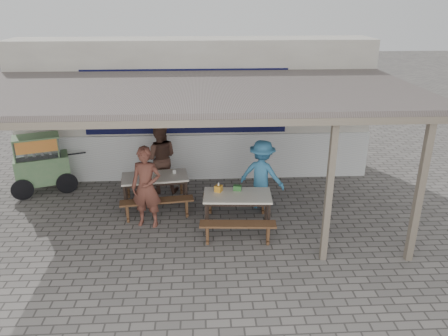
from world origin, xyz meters
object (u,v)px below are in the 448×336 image
bench_right_wall (237,199)px  condiment_jar (174,171)px  bench_right_street (238,228)px  patron_wall_side (160,158)px  bench_left_street (157,205)px  vendor_cart (41,162)px  patron_right_table (262,175)px  tissue_box (218,189)px  table_right (237,198)px  condiment_bowl (149,174)px  donation_box (237,188)px  bench_left_wall (155,182)px  patron_street_side (146,187)px  table_left (155,179)px

bench_right_wall → condiment_jar: size_ratio=16.53×
bench_right_street → patron_wall_side: bearing=126.9°
bench_left_street → vendor_cart: (-2.90, 1.59, 0.43)m
patron_right_table → tissue_box: size_ratio=11.91×
bench_left_street → patron_wall_side: (-0.03, 1.44, 0.53)m
table_right → condiment_bowl: (-1.88, 1.14, 0.10)m
donation_box → condiment_bowl: bearing=153.8°
bench_left_wall → donation_box: size_ratio=9.77×
patron_street_side → condiment_jar: 1.12m
table_left → tissue_box: (1.38, -0.89, 0.14)m
bench_left_wall → patron_street_side: (-0.00, -1.45, 0.52)m
bench_right_street → vendor_cart: (-4.53, 2.69, 0.43)m
condiment_jar → table_right: bearing=-42.1°
bench_right_wall → patron_street_side: size_ratio=0.86×
table_right → donation_box: 0.25m
bench_right_wall → patron_street_side: bearing=-163.3°
bench_left_street → donation_box: donation_box is taller
table_left → patron_wall_side: patron_wall_side is taller
condiment_bowl → patron_street_side: bearing=-87.3°
condiment_jar → donation_box: bearing=-36.4°
patron_street_side → patron_wall_side: 1.69m
vendor_cart → patron_street_side: patron_street_side is taller
vendor_cart → bench_left_wall: bearing=-27.6°
bench_left_wall → tissue_box: (1.46, -1.49, 0.48)m
table_left → condiment_jar: bearing=11.2°
table_right → bench_right_street: table_right is taller
patron_wall_side → donation_box: bearing=134.5°
bench_right_wall → patron_wall_side: (-1.75, 1.25, 0.53)m
condiment_jar → condiment_bowl: (-0.55, -0.06, -0.02)m
vendor_cart → condiment_bowl: bearing=-38.1°
table_right → patron_right_table: patron_right_table is taller
bench_left_wall → condiment_jar: 0.82m
table_left → bench_left_wall: 0.69m
patron_wall_side → patron_right_table: bearing=155.9°
bench_left_street → bench_left_wall: (-0.16, 1.20, 0.00)m
bench_right_street → bench_left_street: bearing=149.8°
table_right → bench_right_street: 0.73m
bench_left_wall → condiment_jar: bearing=-49.7°
donation_box → condiment_jar: size_ratio=1.80×
tissue_box → condiment_jar: tissue_box is taller
condiment_bowl → condiment_jar: bearing=6.1°
table_left → donation_box: (1.77, -0.85, 0.13)m
table_right → patron_street_side: patron_street_side is taller
bench_right_wall → patron_street_side: patron_street_side is taller
patron_right_table → condiment_bowl: (-2.50, 0.23, -0.02)m
table_left → tissue_box: size_ratio=11.55×
bench_right_street → patron_street_side: 2.06m
table_right → condiment_jar: (-1.33, 1.20, 0.12)m
bench_right_street → patron_right_table: 1.75m
table_left → bench_right_wall: table_left is taller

